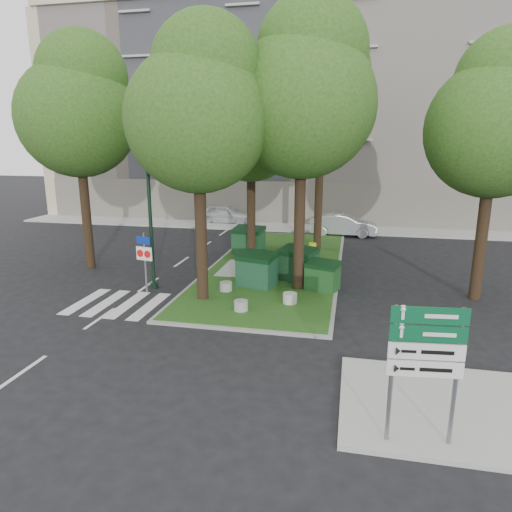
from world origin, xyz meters
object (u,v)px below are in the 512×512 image
(dumpster_d, at_px, (322,276))
(car_white, at_px, (225,214))
(tree_median_far, at_px, (324,98))
(directional_sign, at_px, (426,354))
(dumpster_a, at_px, (249,241))
(dumpster_b, at_px, (257,270))
(tree_median_near_left, at_px, (200,106))
(bollard_left, at_px, (226,286))
(bollard_right, at_px, (290,298))
(tree_median_near_right, at_px, (305,90))
(bollard_mid, at_px, (241,305))
(litter_bin, at_px, (312,249))
(street_lamp, at_px, (149,200))
(tree_street_right, at_px, (499,116))
(car_silver, at_px, (343,225))
(tree_street_left, at_px, (79,106))
(tree_median_mid, at_px, (253,123))
(dumpster_c, at_px, (298,264))
(traffic_sign_pole, at_px, (145,255))

(dumpster_d, relative_size, car_white, 0.36)
(tree_median_far, distance_m, directional_sign, 18.47)
(dumpster_a, distance_m, dumpster_b, 5.66)
(tree_median_near_left, distance_m, tree_median_far, 10.24)
(tree_median_near_left, bearing_deg, bollard_left, 61.76)
(tree_median_near_left, relative_size, directional_sign, 3.60)
(bollard_right, bearing_deg, tree_median_near_right, 84.77)
(bollard_mid, relative_size, litter_bin, 0.72)
(tree_median_near_right, distance_m, dumpster_a, 9.58)
(street_lamp, bearing_deg, dumpster_d, 7.37)
(bollard_right, bearing_deg, tree_street_right, 18.53)
(car_silver, bearing_deg, tree_median_near_right, 172.93)
(tree_street_left, bearing_deg, tree_median_near_left, -26.57)
(tree_median_mid, height_order, bollard_mid, tree_median_mid)
(dumpster_a, xyz_separation_m, bollard_left, (0.49, -6.36, -0.55))
(tree_street_left, relative_size, dumpster_c, 5.74)
(bollard_mid, height_order, directional_sign, directional_sign)
(tree_street_right, relative_size, car_silver, 2.27)
(tree_street_right, height_order, bollard_mid, tree_street_right)
(litter_bin, height_order, car_white, car_white)
(tree_median_near_left, relative_size, street_lamp, 1.76)
(dumpster_d, bearing_deg, dumpster_c, 155.78)
(tree_median_far, distance_m, car_white, 13.10)
(tree_street_left, height_order, dumpster_d, tree_street_left)
(dumpster_a, relative_size, bollard_mid, 3.54)
(directional_sign, xyz_separation_m, car_silver, (-2.07, 21.61, -1.33))
(tree_street_left, xyz_separation_m, tree_street_right, (17.50, -1.00, -0.67))
(bollard_right, relative_size, bollard_mid, 1.06)
(tree_median_near_right, bearing_deg, bollard_right, -95.23)
(tree_median_far, relative_size, dumpster_b, 6.59)
(dumpster_a, distance_m, bollard_right, 8.00)
(litter_bin, bearing_deg, dumpster_b, -107.95)
(directional_sign, distance_m, car_silver, 21.75)
(dumpster_b, relative_size, directional_sign, 0.62)
(bollard_mid, relative_size, street_lamp, 0.09)
(tree_median_far, distance_m, bollard_left, 12.09)
(tree_street_left, bearing_deg, bollard_right, -18.25)
(tree_street_right, height_order, car_white, tree_street_right)
(bollard_right, relative_size, litter_bin, 0.76)
(bollard_mid, bearing_deg, tree_median_near_left, 148.17)
(tree_median_near_left, xyz_separation_m, dumpster_d, (4.41, 1.99, -6.61))
(tree_median_near_left, xyz_separation_m, tree_median_near_right, (3.50, 2.00, 0.67))
(dumpster_c, bearing_deg, tree_median_far, 108.84)
(tree_median_near_left, distance_m, directional_sign, 11.57)
(tree_median_far, distance_m, bollard_mid, 13.40)
(bollard_mid, distance_m, litter_bin, 8.88)
(dumpster_c, distance_m, litter_bin, 4.57)
(bollard_left, relative_size, bollard_right, 0.94)
(litter_bin, distance_m, traffic_sign_pole, 9.57)
(tree_street_left, height_order, street_lamp, tree_street_left)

